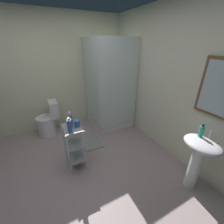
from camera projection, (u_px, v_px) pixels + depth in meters
ground_plane at (71, 180)px, 2.21m from camera, size 4.20×4.20×0.02m
wall_back at (173, 85)px, 2.41m from camera, size 4.20×0.14×2.50m
wall_left at (45, 75)px, 3.14m from camera, size 0.10×4.20×2.50m
shower_stall at (108, 108)px, 3.49m from camera, size 0.92×0.92×2.00m
pedestal_sink at (199, 155)px, 1.86m from camera, size 0.46×0.37×0.81m
sink_faucet at (211, 134)px, 1.79m from camera, size 0.03×0.03×0.10m
toilet at (48, 121)px, 3.19m from camera, size 0.37×0.49×0.76m
storage_cart at (74, 144)px, 2.29m from camera, size 0.38×0.28×0.74m
hand_soap_bottle at (201, 131)px, 1.81m from camera, size 0.06×0.06×0.17m
shampoo_bottle_blue at (69, 126)px, 2.00m from camera, size 0.06×0.06×0.23m
conditioner_bottle_purple at (70, 119)px, 2.19m from camera, size 0.07×0.07×0.22m
body_wash_bottle_green at (69, 123)px, 2.10m from camera, size 0.07×0.07×0.19m
rinse_cup at (77, 123)px, 2.16m from camera, size 0.08×0.08×0.11m
bath_mat at (90, 141)px, 3.05m from camera, size 0.60×0.40×0.02m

